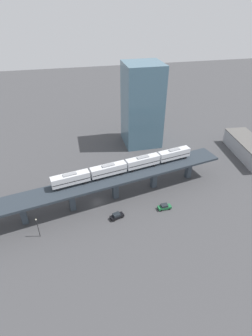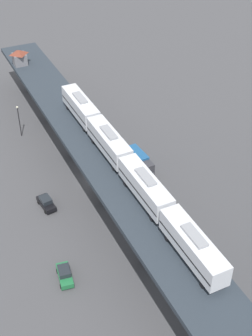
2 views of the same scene
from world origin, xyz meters
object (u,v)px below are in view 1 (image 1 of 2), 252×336
object	(u,v)px
street_car_green	(164,207)
office_tower	(142,106)
street_lamp	(38,226)
subway_train	(126,165)
warehouse_building	(249,149)
street_car_black	(117,216)
delivery_truck	(90,183)

from	to	relation	value
street_car_green	office_tower	world-z (taller)	office_tower
street_lamp	office_tower	xyz separation A→B (m)	(-50.08, 44.53, 13.89)
subway_train	warehouse_building	xyz separation A→B (m)	(-12.47, 57.34, -7.75)
office_tower	street_car_black	bearing A→B (deg)	-23.94
street_car_green	warehouse_building	bearing A→B (deg)	117.19
subway_train	street_lamp	bearing A→B (deg)	-63.24
warehouse_building	office_tower	world-z (taller)	office_tower
street_car_green	warehouse_building	distance (m)	53.01
delivery_truck	subway_train	bearing A→B (deg)	64.79
office_tower	street_lamp	bearing A→B (deg)	-41.64
street_lamp	office_tower	distance (m)	68.44
street_car_black	delivery_truck	xyz separation A→B (m)	(-18.14, -6.41, 0.82)
subway_train	street_lamp	xyz separation A→B (m)	(14.69, -29.13, -7.05)
street_car_green	delivery_truck	bearing A→B (deg)	-127.90
street_car_black	warehouse_building	world-z (taller)	warehouse_building
office_tower	delivery_truck	bearing A→B (deg)	-42.98
street_car_black	subway_train	bearing A→B (deg)	154.85
street_lamp	delivery_truck	bearing A→B (deg)	140.40
street_car_green	street_car_black	world-z (taller)	same
subway_train	warehouse_building	distance (m)	59.19
delivery_truck	street_car_green	bearing A→B (deg)	52.10
subway_train	street_car_black	size ratio (longest dim) A/B	10.43
street_car_green	warehouse_building	world-z (taller)	warehouse_building
street_car_black	warehouse_building	distance (m)	67.91
subway_train	street_car_green	size ratio (longest dim) A/B	11.06
delivery_truck	street_lamp	xyz separation A→B (m)	(20.44, -16.91, 2.35)
street_car_green	office_tower	distance (m)	50.38
street_car_black	delivery_truck	bearing A→B (deg)	-160.55
delivery_truck	warehouse_building	xyz separation A→B (m)	(-6.71, 69.56, 1.65)
subway_train	street_car_black	distance (m)	17.08
street_car_green	warehouse_building	xyz separation A→B (m)	(-24.20, 47.09, 2.47)
subway_train	delivery_truck	world-z (taller)	subway_train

